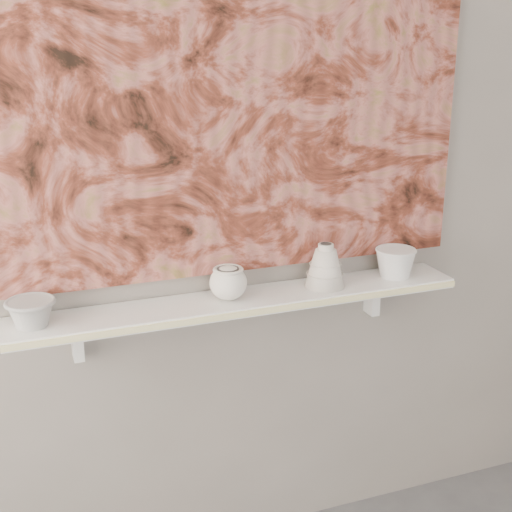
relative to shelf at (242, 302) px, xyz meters
name	(u,v)px	position (x,y,z in m)	size (l,w,h in m)	color
wall_back	(231,154)	(0.00, 0.09, 0.44)	(3.60, 3.60, 0.00)	gray
shelf	(242,302)	(0.00, 0.00, 0.00)	(1.40, 0.18, 0.03)	white
shelf_stripe	(253,313)	(0.00, -0.09, 0.00)	(1.40, 0.01, 0.02)	beige
bracket_left	(77,340)	(-0.49, 0.06, -0.07)	(0.03, 0.06, 0.12)	white
bracket_right	(372,297)	(0.49, 0.06, -0.07)	(0.03, 0.06, 0.12)	white
painting	(231,89)	(0.00, 0.08, 0.62)	(1.50, 0.03, 1.10)	maroon
house_motif	(367,184)	(0.45, 0.07, 0.32)	(0.09, 0.00, 0.08)	black
bowl_grey	(31,312)	(-0.61, 0.00, 0.05)	(0.14, 0.14, 0.08)	#9B9B99
cup_cream	(228,283)	(-0.04, 0.00, 0.07)	(0.11, 0.11, 0.10)	silver
bell_vessel	(325,265)	(0.28, 0.00, 0.08)	(0.13, 0.13, 0.14)	silver
bowl_white	(395,262)	(0.53, 0.00, 0.06)	(0.13, 0.13, 0.10)	silver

